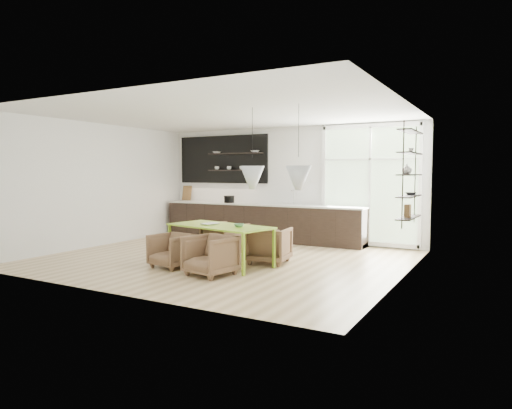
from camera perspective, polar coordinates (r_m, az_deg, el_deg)
name	(u,v)px	position (r m, az deg, el deg)	size (l,w,h in m)	color
room	(274,186)	(9.79, 2.27, 2.37)	(7.02, 6.01, 2.91)	beige
kitchen_run	(258,217)	(11.85, 0.22, -1.52)	(5.54, 0.69, 2.75)	black
right_shelving	(409,177)	(8.97, 18.59, 3.23)	(0.26, 1.22, 1.90)	black
dining_table	(220,228)	(8.64, -4.55, -2.94)	(2.19, 1.31, 0.75)	#86B324
armchair_back_left	(225,239)	(9.57, -3.87, -4.34)	(0.75, 0.78, 0.71)	brown
armchair_back_right	(269,245)	(8.83, 1.65, -5.07)	(0.74, 0.77, 0.70)	brown
armchair_front_left	(172,250)	(8.56, -10.48, -5.67)	(0.67, 0.69, 0.62)	brown
armchair_front_right	(210,255)	(7.81, -5.72, -6.33)	(0.73, 0.75, 0.68)	brown
wire_stool	(175,244)	(9.48, -10.08, -4.92)	(0.34, 0.34, 0.43)	black
table_book	(207,223)	(8.88, -6.20, -2.35)	(0.23, 0.30, 0.03)	white
table_bowl	(239,225)	(8.37, -2.14, -2.61)	(0.18, 0.18, 0.06)	#53875D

